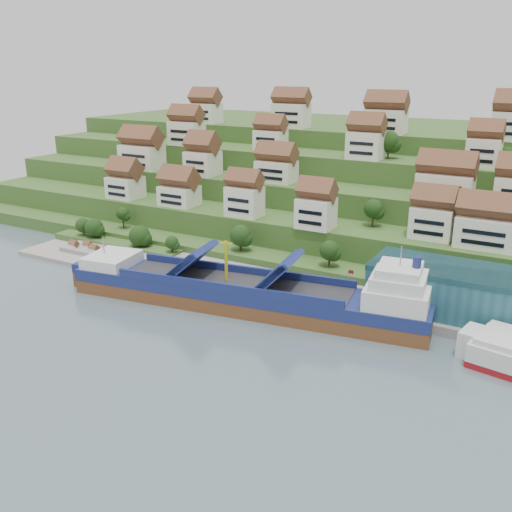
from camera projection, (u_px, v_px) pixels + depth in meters
The scene contains 9 objects.
ground at pixel (254, 312), 127.71m from camera, with size 300.00×300.00×0.00m, color slate.
quay at pixel (362, 302), 130.49m from camera, with size 180.00×14.00×2.20m, color gray.
pebble_beach at pixel (100, 255), 164.37m from camera, with size 45.00×20.00×1.00m, color gray.
hillside at pixel (392, 185), 209.92m from camera, with size 260.00×128.00×31.00m.
hillside_village at pixel (348, 166), 169.89m from camera, with size 157.82×61.37×28.52m.
hillside_trees at pixel (298, 203), 161.79m from camera, with size 140.01×62.22×30.76m.
flagpole at pixel (348, 284), 125.39m from camera, with size 1.28×0.16×8.00m.
beach_huts at pixel (91, 250), 163.75m from camera, with size 14.40×3.70×2.20m.
cargo_ship at pixel (253, 295), 128.38m from camera, with size 83.76×24.40×18.42m.
Camera 1 is at (57.59, -101.87, 52.70)m, focal length 40.00 mm.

